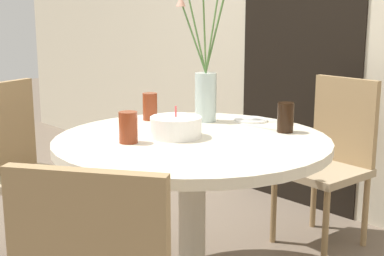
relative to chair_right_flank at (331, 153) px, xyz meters
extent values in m
cube|color=black|center=(-0.50, 0.36, 0.53)|extent=(0.90, 0.01, 2.05)
cylinder|color=beige|center=(-0.06, -0.95, 0.20)|extent=(1.14, 1.14, 0.04)
cylinder|color=#B7AD99|center=(-0.06, -0.95, -0.14)|extent=(0.11, 0.11, 0.65)
cube|color=#9E896B|center=(0.00, -0.08, -0.09)|extent=(0.42, 0.42, 0.04)
cube|color=#997A51|center=(0.01, 0.10, 0.16)|extent=(0.38, 0.06, 0.46)
cylinder|color=#997A51|center=(-0.18, -0.24, -0.30)|extent=(0.03, 0.03, 0.39)
cylinder|color=#997A51|center=(0.16, -0.26, -0.30)|extent=(0.03, 0.03, 0.39)
cylinder|color=#997A51|center=(-0.16, 0.10, -0.30)|extent=(0.03, 0.03, 0.39)
cylinder|color=#997A51|center=(0.17, 0.08, -0.30)|extent=(0.03, 0.03, 0.39)
cube|color=#9E896B|center=(-0.88, -1.26, -0.09)|extent=(0.51, 0.51, 0.04)
cube|color=#997A51|center=(-1.05, -1.32, 0.16)|extent=(0.17, 0.37, 0.46)
cylinder|color=#997A51|center=(-0.66, -1.36, -0.30)|extent=(0.03, 0.03, 0.39)
cylinder|color=#997A51|center=(-0.78, -1.04, -0.30)|extent=(0.03, 0.03, 0.39)
cylinder|color=#997A51|center=(-1.09, -1.16, -0.30)|extent=(0.03, 0.03, 0.39)
cylinder|color=white|center=(-0.11, -1.00, 0.27)|extent=(0.21, 0.21, 0.09)
cylinder|color=#E54C4C|center=(-0.11, -1.00, 0.33)|extent=(0.01, 0.01, 0.04)
cylinder|color=#B2C6C1|center=(-0.27, -0.68, 0.34)|extent=(0.10, 0.10, 0.23)
cylinder|color=#4C7538|center=(-0.27, -0.61, 0.65)|extent=(0.01, 0.14, 0.39)
cylinder|color=#4C7538|center=(-0.33, -0.69, 0.69)|extent=(0.14, 0.04, 0.48)
cylinder|color=#4C7538|center=(-0.33, -0.69, 0.62)|extent=(0.14, 0.05, 0.33)
cone|color=#E0997F|center=(-0.39, -0.71, 0.78)|extent=(0.05, 0.05, 0.05)
cylinder|color=#4C7538|center=(-0.27, -0.61, 0.64)|extent=(0.01, 0.14, 0.38)
cylinder|color=#4C7538|center=(-0.21, -0.74, 0.71)|extent=(0.12, 0.14, 0.52)
cylinder|color=#4C7538|center=(-0.26, -0.64, 0.67)|extent=(0.02, 0.09, 0.43)
cylinder|color=white|center=(-0.12, -0.51, 0.23)|extent=(0.16, 0.16, 0.01)
cylinder|color=maroon|center=(-0.47, -0.85, 0.29)|extent=(0.07, 0.07, 0.13)
cylinder|color=black|center=(0.14, -0.59, 0.29)|extent=(0.07, 0.07, 0.13)
cylinder|color=maroon|center=(-0.16, -1.20, 0.29)|extent=(0.07, 0.07, 0.12)
camera|label=1|loc=(1.52, -2.40, 0.72)|focal=50.00mm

